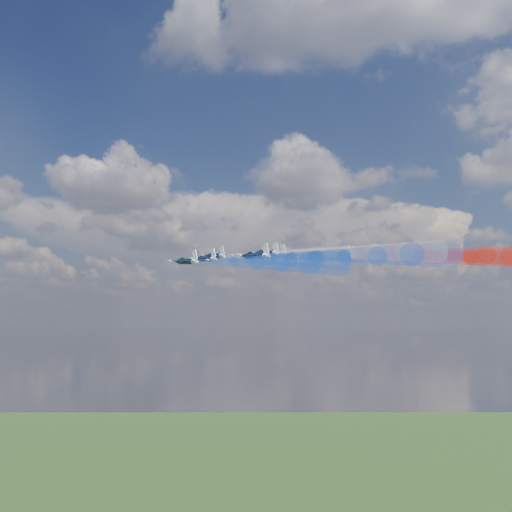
% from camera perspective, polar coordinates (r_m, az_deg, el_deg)
% --- Properties ---
extents(jet_lead, '(14.09, 14.06, 4.56)m').
position_cam_1_polar(jet_lead, '(155.72, -3.80, 0.01)').
color(jet_lead, black).
extents(trail_lead, '(35.13, 31.19, 7.76)m').
position_cam_1_polar(trail_lead, '(133.07, 1.64, 0.04)').
color(trail_lead, white).
extents(jet_inner_left, '(14.09, 14.06, 4.56)m').
position_cam_1_polar(jet_inner_left, '(141.85, -4.65, -0.28)').
color(jet_inner_left, black).
extents(trail_inner_left, '(35.13, 31.19, 7.76)m').
position_cam_1_polar(trail_inner_left, '(119.05, 1.27, -0.30)').
color(trail_inner_left, blue).
extents(jet_inner_right, '(14.09, 14.06, 4.56)m').
position_cam_1_polar(jet_inner_right, '(149.57, 1.74, 0.16)').
color(jet_inner_right, black).
extents(trail_inner_right, '(35.13, 31.19, 7.76)m').
position_cam_1_polar(trail_inner_right, '(128.51, 8.36, 0.22)').
color(trail_inner_right, red).
extents(jet_outer_left, '(14.09, 14.06, 4.56)m').
position_cam_1_polar(jet_outer_left, '(125.33, -6.41, -0.50)').
color(jet_outer_left, black).
extents(trail_outer_left, '(35.13, 31.19, 7.76)m').
position_cam_1_polar(trail_outer_left, '(102.18, 0.08, -0.58)').
color(trail_outer_left, blue).
extents(jet_center_third, '(14.09, 14.06, 4.56)m').
position_cam_1_polar(jet_center_third, '(134.12, 0.95, 0.24)').
color(jet_center_third, black).
extents(trail_center_third, '(35.13, 31.19, 7.76)m').
position_cam_1_polar(trail_center_third, '(112.93, 8.33, 0.32)').
color(trail_center_third, white).
extents(jet_outer_right, '(14.09, 14.06, 4.56)m').
position_cam_1_polar(jet_outer_right, '(145.85, 7.58, 0.04)').
color(jet_outer_right, black).
extents(trail_outer_right, '(35.13, 31.19, 7.76)m').
position_cam_1_polar(trail_outer_right, '(126.69, 15.27, 0.07)').
color(trail_outer_right, red).
extents(jet_rear_left, '(14.09, 14.06, 4.56)m').
position_cam_1_polar(jet_rear_left, '(120.58, -0.04, 0.02)').
color(jet_rear_left, black).
extents(trail_rear_left, '(35.13, 31.19, 7.76)m').
position_cam_1_polar(trail_rear_left, '(99.22, 8.14, 0.05)').
color(trail_rear_left, blue).
extents(jet_rear_right, '(14.09, 14.06, 4.56)m').
position_cam_1_polar(jet_rear_right, '(133.41, 7.85, -0.14)').
color(jet_rear_right, black).
extents(trail_rear_right, '(35.13, 31.19, 7.76)m').
position_cam_1_polar(trail_rear_right, '(114.47, 16.42, -0.13)').
color(trail_rear_right, red).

